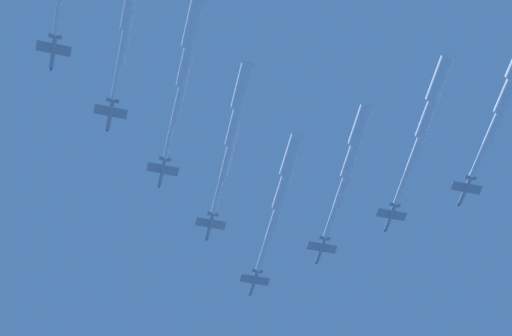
{
  "coord_description": "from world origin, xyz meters",
  "views": [
    {
      "loc": [
        -113.75,
        9.79,
        16.66
      ],
      "look_at": [
        0.0,
        0.0,
        211.3
      ],
      "focal_mm": 59.87,
      "sensor_mm": 36.0,
      "label": 1
    }
  ],
  "objects_px": {
    "jet_port_inner": "(235,124)",
    "jet_port_outer": "(129,9)",
    "jet_lead": "(282,189)",
    "jet_starboard_inner": "(351,159)",
    "jet_starboard_mid": "(427,116)",
    "jet_port_mid": "(186,64)",
    "jet_starboard_outer": "(506,94)"
  },
  "relations": [
    {
      "from": "jet_starboard_mid",
      "to": "jet_port_outer",
      "type": "bearing_deg",
      "value": 106.66
    },
    {
      "from": "jet_port_inner",
      "to": "jet_port_outer",
      "type": "bearing_deg",
      "value": 136.95
    },
    {
      "from": "jet_lead",
      "to": "jet_starboard_mid",
      "type": "height_order",
      "value": "jet_starboard_mid"
    },
    {
      "from": "jet_lead",
      "to": "jet_starboard_mid",
      "type": "relative_size",
      "value": 1.0
    },
    {
      "from": "jet_port_mid",
      "to": "jet_starboard_outer",
      "type": "distance_m",
      "value": 80.47
    },
    {
      "from": "jet_port_mid",
      "to": "jet_port_outer",
      "type": "xyz_separation_m",
      "value": [
        -13.5,
        14.1,
        -1.06
      ]
    },
    {
      "from": "jet_port_mid",
      "to": "jet_starboard_mid",
      "type": "relative_size",
      "value": 1.0
    },
    {
      "from": "jet_lead",
      "to": "jet_starboard_outer",
      "type": "bearing_deg",
      "value": -121.72
    },
    {
      "from": "jet_port_mid",
      "to": "jet_port_outer",
      "type": "relative_size",
      "value": 1.09
    },
    {
      "from": "jet_lead",
      "to": "jet_port_mid",
      "type": "distance_m",
      "value": 43.04
    },
    {
      "from": "jet_starboard_inner",
      "to": "jet_lead",
      "type": "bearing_deg",
      "value": 59.67
    },
    {
      "from": "jet_port_outer",
      "to": "jet_starboard_outer",
      "type": "bearing_deg",
      "value": -81.67
    },
    {
      "from": "jet_port_inner",
      "to": "jet_port_outer",
      "type": "height_order",
      "value": "jet_port_inner"
    },
    {
      "from": "jet_starboard_inner",
      "to": "jet_port_mid",
      "type": "height_order",
      "value": "jet_port_mid"
    },
    {
      "from": "jet_lead",
      "to": "jet_port_inner",
      "type": "distance_m",
      "value": 22.37
    },
    {
      "from": "jet_port_inner",
      "to": "jet_lead",
      "type": "bearing_deg",
      "value": -39.28
    },
    {
      "from": "jet_starboard_inner",
      "to": "jet_port_mid",
      "type": "distance_m",
      "value": 50.2
    },
    {
      "from": "jet_lead",
      "to": "jet_port_mid",
      "type": "relative_size",
      "value": 1.0
    },
    {
      "from": "jet_port_inner",
      "to": "jet_starboard_inner",
      "type": "bearing_deg",
      "value": -77.07
    },
    {
      "from": "jet_lead",
      "to": "jet_starboard_mid",
      "type": "bearing_deg",
      "value": -123.86
    },
    {
      "from": "jet_lead",
      "to": "jet_port_outer",
      "type": "relative_size",
      "value": 1.09
    },
    {
      "from": "jet_port_outer",
      "to": "jet_starboard_mid",
      "type": "bearing_deg",
      "value": -73.34
    },
    {
      "from": "jet_starboard_inner",
      "to": "jet_starboard_mid",
      "type": "bearing_deg",
      "value": -126.96
    },
    {
      "from": "jet_port_inner",
      "to": "jet_starboard_mid",
      "type": "height_order",
      "value": "jet_starboard_mid"
    },
    {
      "from": "jet_port_outer",
      "to": "jet_starboard_inner",
      "type": "bearing_deg",
      "value": -58.08
    },
    {
      "from": "jet_starboard_inner",
      "to": "jet_port_outer",
      "type": "height_order",
      "value": "jet_starboard_inner"
    },
    {
      "from": "jet_port_mid",
      "to": "jet_starboard_mid",
      "type": "bearing_deg",
      "value": -81.41
    },
    {
      "from": "jet_starboard_mid",
      "to": "jet_port_outer",
      "type": "xyz_separation_m",
      "value": [
        -22.97,
        76.75,
        -1.49
      ]
    },
    {
      "from": "jet_lead",
      "to": "jet_starboard_inner",
      "type": "distance_m",
      "value": 19.93
    },
    {
      "from": "jet_port_inner",
      "to": "jet_port_outer",
      "type": "xyz_separation_m",
      "value": [
        -29.4,
        27.46,
        -1.38
      ]
    },
    {
      "from": "jet_port_mid",
      "to": "jet_port_outer",
      "type": "bearing_deg",
      "value": 133.76
    },
    {
      "from": "jet_port_mid",
      "to": "jet_starboard_mid",
      "type": "height_order",
      "value": "jet_starboard_mid"
    }
  ]
}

